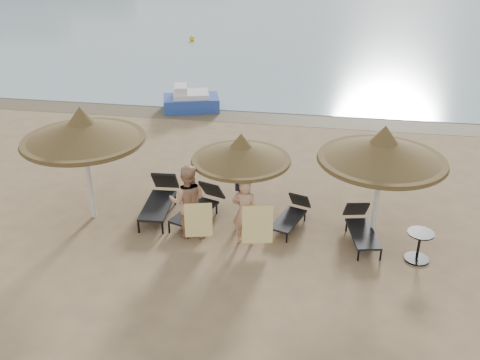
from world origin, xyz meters
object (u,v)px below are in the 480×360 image
object	(u,v)px
lounger_near_right	(292,214)
lounger_far_right	(361,227)
lounger_far_left	(160,198)
person_left	(187,196)
lounger_near_left	(200,205)
palapa_right	(383,150)
side_table	(419,247)
person_right	(245,207)
palapa_left	(83,131)
palapa_center	(241,153)
pedal_boat	(190,101)

from	to	relation	value
lounger_near_right	lounger_far_right	size ratio (longest dim) A/B	0.91
lounger_far_left	person_left	distance (m)	1.66
lounger_near_left	palapa_right	bearing A→B (deg)	15.93
lounger_far_right	person_left	bearing A→B (deg)	175.48
lounger_far_right	side_table	distance (m)	1.51
person_left	lounger_far_right	bearing A→B (deg)	178.81
person_right	palapa_left	bearing A→B (deg)	-2.57
side_table	person_right	distance (m)	4.26
palapa_right	side_table	xyz separation A→B (m)	(1.02, -0.81, -2.10)
lounger_near_left	side_table	xyz separation A→B (m)	(5.62, -1.07, -0.03)
palapa_left	lounger_far_left	size ratio (longest dim) A/B	1.49
lounger_near_right	lounger_far_right	world-z (taller)	lounger_far_right
palapa_center	lounger_near_right	size ratio (longest dim) A/B	1.51
palapa_left	person_left	distance (m)	3.17
lounger_far_left	lounger_near_left	bearing A→B (deg)	-11.27
palapa_right	lounger_near_right	world-z (taller)	palapa_right
lounger_near_left	person_left	distance (m)	1.16
lounger_near_right	person_right	distance (m)	1.71
palapa_center	person_left	world-z (taller)	palapa_center
palapa_left	pedal_boat	world-z (taller)	palapa_left
palapa_center	lounger_near_right	bearing A→B (deg)	2.82
side_table	palapa_center	bearing A→B (deg)	166.72
lounger_near_right	pedal_boat	world-z (taller)	pedal_boat
lounger_near_right	palapa_left	bearing A→B (deg)	-156.59
palapa_right	lounger_far_right	world-z (taller)	palapa_right
palapa_center	side_table	bearing A→B (deg)	-13.28
lounger_far_left	lounger_near_right	bearing A→B (deg)	-5.38
lounger_near_left	person_left	size ratio (longest dim) A/B	0.88
lounger_far_right	pedal_boat	bearing A→B (deg)	115.15
palapa_center	lounger_near_right	world-z (taller)	palapa_center
palapa_center	lounger_near_right	xyz separation A→B (m)	(1.36, 0.07, -1.71)
palapa_left	palapa_center	bearing A→B (deg)	5.58
palapa_left	person_left	size ratio (longest dim) A/B	1.40
palapa_center	lounger_far_right	world-z (taller)	palapa_center
palapa_right	person_left	xyz separation A→B (m)	(-4.68, -0.61, -1.31)
person_right	pedal_boat	world-z (taller)	person_right
palapa_right	lounger_far_right	distance (m)	2.12
lounger_near_right	lounger_near_left	bearing A→B (deg)	-160.28
palapa_center	pedal_boat	xyz separation A→B (m)	(-3.64, 8.83, -1.64)
lounger_far_right	palapa_left	bearing A→B (deg)	169.06
person_right	lounger_far_right	bearing A→B (deg)	-160.39
palapa_center	lounger_far_left	size ratio (longest dim) A/B	1.20
pedal_boat	palapa_right	bearing A→B (deg)	-68.57
lounger_near_right	pedal_boat	size ratio (longest dim) A/B	0.66
person_right	pedal_boat	xyz separation A→B (m)	(-3.91, 9.87, -0.65)
person_right	palapa_right	bearing A→B (deg)	-160.17
palapa_left	lounger_far_right	distance (m)	7.51
lounger_near_left	lounger_far_right	distance (m)	4.31
palapa_left	lounger_near_left	xyz separation A→B (m)	(2.90, 0.41, -2.14)
lounger_far_left	lounger_far_right	distance (m)	5.48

